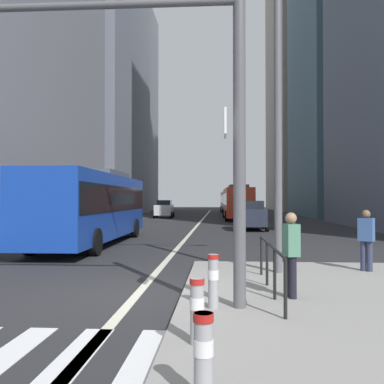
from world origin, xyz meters
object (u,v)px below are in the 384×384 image
at_px(street_lamp_post, 278,75).
at_px(pedestrian_waiting, 291,251).
at_px(bollard_front, 203,353).
at_px(city_bus_red_distant, 230,201).
at_px(pedestrian_walking, 366,237).
at_px(bollard_right, 213,278).
at_px(bollard_left, 197,307).
at_px(car_receding_near, 251,215).
at_px(city_bus_blue_oncoming, 93,204).
at_px(city_bus_red_receding, 237,201).
at_px(car_oncoming_mid, 164,209).
at_px(traffic_signal_gantry, 116,83).

relative_size(street_lamp_post, pedestrian_waiting, 4.89).
bearing_deg(bollard_front, city_bus_red_distant, 88.43).
height_order(bollard_front, pedestrian_walking, pedestrian_walking).
relative_size(city_bus_red_distant, pedestrian_walking, 6.97).
xyz_separation_m(city_bus_red_distant, pedestrian_walking, (2.34, -53.21, -0.80)).
bearing_deg(city_bus_red_distant, bollard_right, -91.63).
bearing_deg(pedestrian_waiting, bollard_right, -148.84).
bearing_deg(city_bus_red_distant, street_lamp_post, -90.00).
distance_m(city_bus_red_distant, bollard_left, 59.16).
height_order(city_bus_red_distant, car_receding_near, city_bus_red_distant).
bearing_deg(bollard_left, city_bus_red_distant, 88.24).
distance_m(city_bus_red_distant, street_lamp_post, 53.69).
height_order(city_bus_blue_oncoming, city_bus_red_distant, same).
bearing_deg(city_bus_red_receding, car_receding_near, -88.66).
bearing_deg(city_bus_red_receding, bollard_front, -92.79).
height_order(car_oncoming_mid, traffic_signal_gantry, traffic_signal_gantry).
relative_size(city_bus_red_distant, traffic_signal_gantry, 1.71).
bearing_deg(street_lamp_post, bollard_left, -108.07).
relative_size(car_receding_near, bollard_front, 5.13).
distance_m(city_bus_red_receding, street_lamp_post, 31.58).
bearing_deg(bollard_left, bollard_front, -84.79).
bearing_deg(traffic_signal_gantry, car_oncoming_mid, 96.29).
height_order(city_bus_red_distant, pedestrian_waiting, city_bus_red_distant).
height_order(pedestrian_waiting, pedestrian_walking, pedestrian_waiting).
height_order(city_bus_blue_oncoming, pedestrian_waiting, city_bus_blue_oncoming).
bearing_deg(bollard_right, pedestrian_walking, 45.74).
height_order(traffic_signal_gantry, pedestrian_walking, traffic_signal_gantry).
bearing_deg(car_receding_near, traffic_signal_gantry, -100.62).
bearing_deg(bollard_right, city_bus_blue_oncoming, 116.28).
bearing_deg(car_oncoming_mid, pedestrian_walking, -73.99).
bearing_deg(bollard_front, street_lamp_post, 76.89).
bearing_deg(pedestrian_walking, traffic_signal_gantry, -145.03).
bearing_deg(bollard_right, car_receding_near, 84.08).
height_order(city_bus_red_distant, car_oncoming_mid, city_bus_red_distant).
height_order(city_bus_blue_oncoming, bollard_right, city_bus_blue_oncoming).
relative_size(city_bus_red_distant, bollard_right, 12.04).
bearing_deg(car_receding_near, pedestrian_waiting, -91.97).
bearing_deg(bollard_front, traffic_signal_gantry, 115.96).
height_order(city_bus_red_receding, bollard_right, city_bus_red_receding).
bearing_deg(car_receding_near, bollard_front, -95.18).
relative_size(city_bus_blue_oncoming, car_receding_near, 2.71).
xyz_separation_m(bollard_left, pedestrian_walking, (4.15, 5.90, 0.41)).
relative_size(bollard_left, bollard_right, 0.92).
height_order(city_bus_red_receding, car_receding_near, city_bus_red_receding).
xyz_separation_m(bollard_front, bollard_left, (-0.15, 1.60, 0.01)).
bearing_deg(car_oncoming_mid, city_bus_red_receding, -25.58).
relative_size(city_bus_red_receding, pedestrian_waiting, 6.71).
xyz_separation_m(car_oncoming_mid, car_receding_near, (8.19, -17.91, 0.00)).
distance_m(city_bus_blue_oncoming, traffic_signal_gantry, 12.15).
distance_m(city_bus_red_distant, car_receding_near, 36.34).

